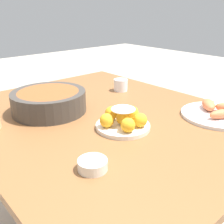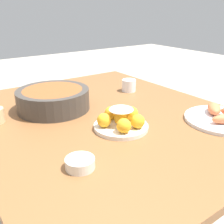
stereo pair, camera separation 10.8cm
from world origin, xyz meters
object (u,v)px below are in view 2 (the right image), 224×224
object	(u,v)px
dining_table	(104,133)
serving_bowl	(53,99)
sauce_bowl	(80,163)
cake_plate	(121,121)
seafood_platter	(222,117)
cup_near	(129,85)

from	to	relation	value
dining_table	serving_bowl	size ratio (longest dim) A/B	3.94
serving_bowl	sauce_bowl	xyz separation A→B (m)	(-0.49, 0.13, -0.03)
cake_plate	serving_bowl	bearing A→B (deg)	20.18
seafood_platter	cup_near	distance (m)	0.55
serving_bowl	seafood_platter	xyz separation A→B (m)	(-0.53, -0.52, -0.04)
cake_plate	serving_bowl	world-z (taller)	serving_bowl
dining_table	serving_bowl	xyz separation A→B (m)	(0.19, 0.16, 0.15)
dining_table	cake_plate	size ratio (longest dim) A/B	6.08
cake_plate	cup_near	world-z (taller)	cake_plate
cake_plate	seafood_platter	size ratio (longest dim) A/B	0.69
seafood_platter	cup_near	xyz separation A→B (m)	(0.55, 0.06, 0.02)
serving_bowl	cup_near	world-z (taller)	serving_bowl
cup_near	dining_table	bearing A→B (deg)	123.98
cake_plate	cup_near	bearing A→B (deg)	-42.17
dining_table	seafood_platter	bearing A→B (deg)	-133.69
cup_near	serving_bowl	bearing A→B (deg)	92.31
serving_bowl	sauce_bowl	world-z (taller)	serving_bowl
serving_bowl	cup_near	bearing A→B (deg)	-87.69
dining_table	serving_bowl	bearing A→B (deg)	39.85
dining_table	cake_plate	world-z (taller)	cake_plate
serving_bowl	seafood_platter	world-z (taller)	serving_bowl
seafood_platter	cake_plate	bearing A→B (deg)	64.69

